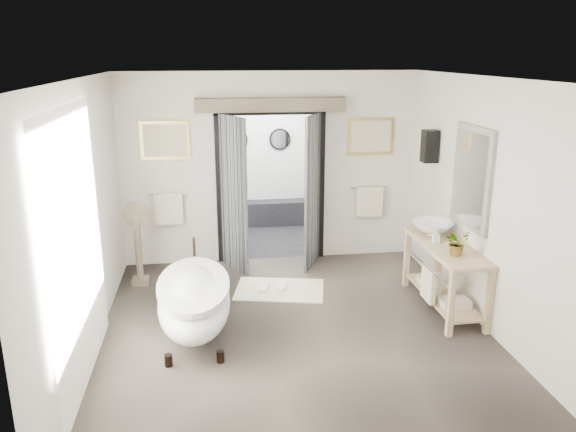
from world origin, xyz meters
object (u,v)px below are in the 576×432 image
object	(u,v)px
clawfoot_tub	(194,300)
vanity	(443,271)
rug	(280,290)
basin	(432,229)

from	to	relation	value
clawfoot_tub	vanity	world-z (taller)	clawfoot_tub
clawfoot_tub	rug	bearing A→B (deg)	44.80
basin	clawfoot_tub	bearing A→B (deg)	-143.61
clawfoot_tub	vanity	size ratio (longest dim) A/B	1.15
clawfoot_tub	basin	xyz separation A→B (m)	(3.09, 0.68, 0.51)
rug	basin	bearing A→B (deg)	-12.67
clawfoot_tub	vanity	xyz separation A→B (m)	(3.11, 0.28, 0.07)
vanity	rug	world-z (taller)	vanity
rug	basin	xyz separation A→B (m)	(1.96, -0.44, 0.94)
basin	vanity	bearing A→B (deg)	-63.21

